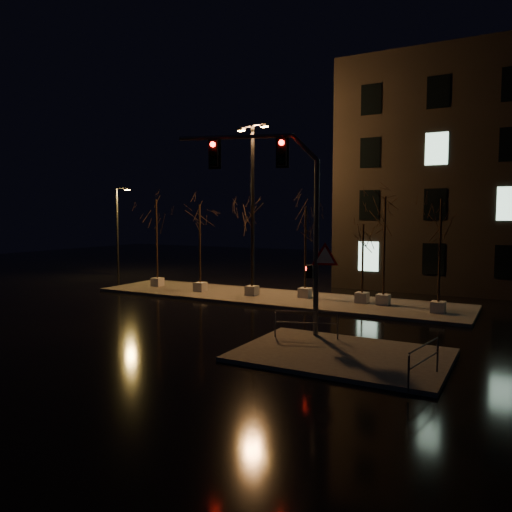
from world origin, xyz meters
The scene contains 15 objects.
ground centered at (0.00, 0.00, 0.00)m, with size 90.00×90.00×0.00m, color black.
median centered at (0.00, 6.00, 0.07)m, with size 22.00×5.00×0.15m, color #4A4842.
sidewalk_corner centered at (7.50, -3.50, 0.07)m, with size 7.00×5.00×0.15m, color #4A4842.
tree_0 centered at (-8.52, 6.11, 4.62)m, with size 1.80×1.80×5.89m.
tree_1 centered at (-4.73, 5.61, 4.31)m, with size 1.80×1.80×5.49m.
tree_2 centered at (-1.16, 5.78, 4.28)m, with size 1.80×1.80×5.44m.
tree_3 centered at (1.90, 6.53, 4.15)m, with size 1.80×1.80×5.28m.
tree_4 centered at (5.24, 6.47, 3.45)m, with size 1.80×1.80×4.34m.
tree_5 centered at (6.42, 6.34, 4.57)m, with size 1.80×1.80×5.83m.
tree_6 centered at (9.30, 5.47, 4.42)m, with size 1.80×1.80×5.62m.
traffic_signal_mast centered at (4.53, -1.91, 5.30)m, with size 6.15×2.07×7.85m.
streetlight_main centered at (-1.66, 6.78, 5.95)m, with size 2.47×1.02×10.05m.
streetlight_far centered at (-16.19, 10.56, 3.88)m, with size 1.39×0.33×7.05m.
guard_rail_a centered at (5.63, -2.18, 0.84)m, with size 2.30×0.86×1.05m.
guard_rail_b centered at (10.50, -5.21, 0.84)m, with size 0.46×2.24×1.08m.
Camera 1 is at (12.91, -19.61, 4.86)m, focal length 35.00 mm.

